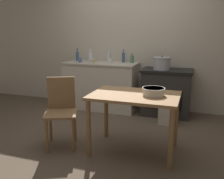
{
  "coord_description": "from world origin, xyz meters",
  "views": [
    {
      "loc": [
        1.24,
        -3.14,
        1.49
      ],
      "look_at": [
        0.0,
        0.48,
        0.58
      ],
      "focal_mm": 40.0,
      "sensor_mm": 36.0,
      "label": 1
    }
  ],
  "objects_px": {
    "bottle_center": "(108,57)",
    "work_table": "(135,103)",
    "chair": "(61,109)",
    "bottle_far_left": "(77,56)",
    "stove": "(166,92)",
    "bottle_left": "(123,57)",
    "bottle_center_left": "(90,57)",
    "flour_sack": "(167,113)",
    "stock_pot": "(162,63)",
    "cup_center_right": "(80,60)",
    "cup_mid_right": "(111,61)",
    "mixing_bowl_large": "(154,91)",
    "bottle_mid_left": "(132,59)",
    "cup_right": "(93,61)"
  },
  "relations": [
    {
      "from": "bottle_far_left",
      "to": "bottle_left",
      "type": "relative_size",
      "value": 1.0
    },
    {
      "from": "bottle_far_left",
      "to": "bottle_center_left",
      "type": "bearing_deg",
      "value": -9.44
    },
    {
      "from": "mixing_bowl_large",
      "to": "bottle_center_left",
      "type": "bearing_deg",
      "value": 133.37
    },
    {
      "from": "flour_sack",
      "to": "stock_pot",
      "type": "bearing_deg",
      "value": 112.67
    },
    {
      "from": "chair",
      "to": "bottle_left",
      "type": "xyz_separation_m",
      "value": [
        0.31,
        1.83,
        0.51
      ]
    },
    {
      "from": "flour_sack",
      "to": "cup_mid_right",
      "type": "xyz_separation_m",
      "value": [
        -1.08,
        0.32,
        0.76
      ]
    },
    {
      "from": "bottle_center",
      "to": "work_table",
      "type": "bearing_deg",
      "value": -61.4
    },
    {
      "from": "bottle_center_left",
      "to": "work_table",
      "type": "bearing_deg",
      "value": -51.53
    },
    {
      "from": "mixing_bowl_large",
      "to": "cup_right",
      "type": "relative_size",
      "value": 3.27
    },
    {
      "from": "cup_center_right",
      "to": "bottle_far_left",
      "type": "bearing_deg",
      "value": 126.89
    },
    {
      "from": "chair",
      "to": "cup_right",
      "type": "height_order",
      "value": "cup_right"
    },
    {
      "from": "bottle_far_left",
      "to": "cup_center_right",
      "type": "xyz_separation_m",
      "value": [
        0.16,
        -0.21,
        -0.05
      ]
    },
    {
      "from": "bottle_left",
      "to": "bottle_mid_left",
      "type": "distance_m",
      "value": 0.17
    },
    {
      "from": "stock_pot",
      "to": "cup_center_right",
      "type": "xyz_separation_m",
      "value": [
        -1.54,
        -0.04,
        0.01
      ]
    },
    {
      "from": "chair",
      "to": "bottle_center_left",
      "type": "bearing_deg",
      "value": 76.49
    },
    {
      "from": "stock_pot",
      "to": "bottle_left",
      "type": "xyz_separation_m",
      "value": [
        -0.76,
        0.21,
        0.06
      ]
    },
    {
      "from": "mixing_bowl_large",
      "to": "bottle_left",
      "type": "height_order",
      "value": "bottle_left"
    },
    {
      "from": "flour_sack",
      "to": "stock_pot",
      "type": "height_order",
      "value": "stock_pot"
    },
    {
      "from": "bottle_far_left",
      "to": "bottle_mid_left",
      "type": "relative_size",
      "value": 1.42
    },
    {
      "from": "flour_sack",
      "to": "bottle_mid_left",
      "type": "bearing_deg",
      "value": 140.54
    },
    {
      "from": "bottle_mid_left",
      "to": "work_table",
      "type": "bearing_deg",
      "value": -74.32
    },
    {
      "from": "bottle_left",
      "to": "cup_center_right",
      "type": "height_order",
      "value": "bottle_left"
    },
    {
      "from": "mixing_bowl_large",
      "to": "stock_pot",
      "type": "bearing_deg",
      "value": 94.39
    },
    {
      "from": "bottle_center",
      "to": "cup_mid_right",
      "type": "distance_m",
      "value": 0.43
    },
    {
      "from": "chair",
      "to": "bottle_mid_left",
      "type": "distance_m",
      "value": 1.94
    },
    {
      "from": "cup_mid_right",
      "to": "bottle_left",
      "type": "bearing_deg",
      "value": 65.86
    },
    {
      "from": "flour_sack",
      "to": "stock_pot",
      "type": "relative_size",
      "value": 1.27
    },
    {
      "from": "bottle_left",
      "to": "bottle_center_left",
      "type": "distance_m",
      "value": 0.65
    },
    {
      "from": "bottle_center_left",
      "to": "cup_center_right",
      "type": "relative_size",
      "value": 2.95
    },
    {
      "from": "mixing_bowl_large",
      "to": "bottle_left",
      "type": "bearing_deg",
      "value": 117.15
    },
    {
      "from": "stock_pot",
      "to": "cup_right",
      "type": "relative_size",
      "value": 3.65
    },
    {
      "from": "bottle_mid_left",
      "to": "bottle_left",
      "type": "bearing_deg",
      "value": 175.96
    },
    {
      "from": "chair",
      "to": "flour_sack",
      "type": "height_order",
      "value": "chair"
    },
    {
      "from": "bottle_far_left",
      "to": "bottle_center_left",
      "type": "height_order",
      "value": "bottle_center_left"
    },
    {
      "from": "stock_pot",
      "to": "bottle_far_left",
      "type": "distance_m",
      "value": 1.71
    },
    {
      "from": "stove",
      "to": "bottle_far_left",
      "type": "relative_size",
      "value": 3.52
    },
    {
      "from": "cup_mid_right",
      "to": "mixing_bowl_large",
      "type": "bearing_deg",
      "value": -53.51
    },
    {
      "from": "bottle_left",
      "to": "bottle_mid_left",
      "type": "bearing_deg",
      "value": -4.04
    },
    {
      "from": "stove",
      "to": "bottle_mid_left",
      "type": "relative_size",
      "value": 5.0
    },
    {
      "from": "work_table",
      "to": "cup_mid_right",
      "type": "relative_size",
      "value": 10.16
    },
    {
      "from": "work_table",
      "to": "bottle_far_left",
      "type": "bearing_deg",
      "value": 133.62
    },
    {
      "from": "stove",
      "to": "bottle_center",
      "type": "bearing_deg",
      "value": 169.66
    },
    {
      "from": "stock_pot",
      "to": "bottle_center_left",
      "type": "height_order",
      "value": "bottle_center_left"
    },
    {
      "from": "work_table",
      "to": "mixing_bowl_large",
      "type": "bearing_deg",
      "value": 6.41
    },
    {
      "from": "bottle_left",
      "to": "bottle_center_left",
      "type": "height_order",
      "value": "bottle_center_left"
    },
    {
      "from": "chair",
      "to": "bottle_far_left",
      "type": "height_order",
      "value": "bottle_far_left"
    },
    {
      "from": "flour_sack",
      "to": "cup_mid_right",
      "type": "distance_m",
      "value": 1.36
    },
    {
      "from": "bottle_far_left",
      "to": "bottle_center",
      "type": "height_order",
      "value": "bottle_far_left"
    },
    {
      "from": "mixing_bowl_large",
      "to": "cup_mid_right",
      "type": "bearing_deg",
      "value": 126.49
    },
    {
      "from": "bottle_left",
      "to": "bottle_center",
      "type": "xyz_separation_m",
      "value": [
        -0.32,
        0.06,
        -0.01
      ]
    }
  ]
}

